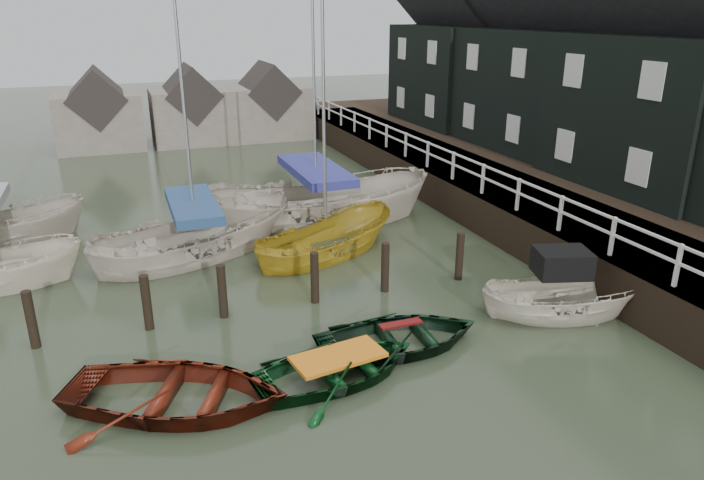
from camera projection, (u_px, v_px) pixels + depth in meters
name	position (u px, v px, depth m)	size (l,w,h in m)	color
ground	(304.00, 367.00, 13.55)	(120.00, 120.00, 0.00)	#2D3622
pier	(459.00, 183.00, 25.21)	(3.04, 32.00, 2.70)	black
land_strip	(570.00, 187.00, 27.28)	(14.00, 38.00, 1.50)	black
quay_houses	(610.00, 54.00, 24.13)	(6.52, 28.14, 10.01)	black
mooring_pilings	(226.00, 298.00, 15.64)	(13.72, 0.22, 1.80)	black
far_sheds	(189.00, 110.00, 36.02)	(14.00, 4.08, 4.39)	#665B51
rowboat_red	(178.00, 407.00, 12.20)	(3.12, 4.37, 0.90)	#52180B
rowboat_green	(338.00, 378.00, 13.17)	(2.63, 3.68, 0.76)	black
rowboat_dkgreen	(400.00, 347.00, 14.36)	(2.76, 3.86, 0.80)	black
motorboat	(561.00, 311.00, 15.84)	(4.46, 2.70, 2.50)	beige
sailboat_b	(197.00, 252.00, 19.87)	(7.39, 5.01, 11.26)	beige
sailboat_c	(326.00, 252.00, 19.93)	(5.86, 4.18, 10.59)	#B39221
sailboat_d	(317.00, 219.00, 22.99)	(8.71, 4.61, 12.93)	beige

